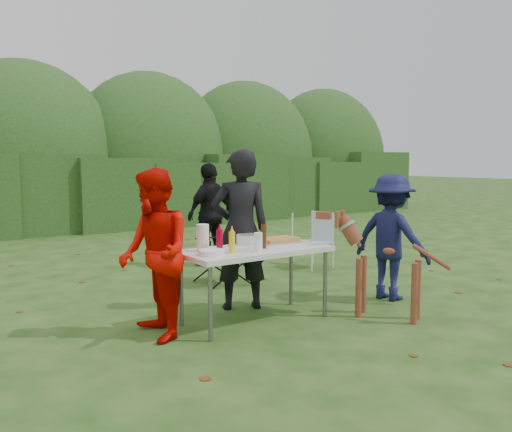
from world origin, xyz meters
TOP-DOWN VIEW (x-y plane):
  - ground at (0.00, 0.00)m, footprint 80.00×80.00m
  - hedge_row at (0.00, 8.00)m, footprint 22.00×1.40m
  - shrub_backdrop at (0.00, 9.60)m, footprint 20.00×2.60m
  - folding_table at (0.10, 0.05)m, footprint 1.50×0.70m
  - person_cook at (0.24, 0.53)m, footprint 0.74×0.62m
  - person_red_jacket at (-0.94, 0.14)m, footprint 0.68×0.82m
  - person_black_puffy at (1.20, 2.84)m, footprint 0.99×0.63m
  - child at (1.88, -0.13)m, footprint 0.72×1.03m
  - dog at (1.27, -0.64)m, footprint 0.94×1.18m
  - camping_chair at (0.69, 1.65)m, footprint 0.67×0.67m
  - lawn_chair at (2.35, 1.78)m, footprint 0.54×0.54m
  - food_tray at (0.49, 0.20)m, footprint 0.45×0.30m
  - focaccia_bread at (0.49, 0.20)m, footprint 0.40×0.26m
  - mustard_bottle at (-0.23, -0.04)m, footprint 0.06×0.06m
  - ketchup_bottle at (-0.32, 0.03)m, footprint 0.06×0.06m
  - beer_bottle at (0.16, -0.01)m, footprint 0.06×0.06m
  - paper_towel_roll at (-0.42, 0.19)m, footprint 0.12×0.12m
  - cup_stack at (0.02, -0.11)m, footprint 0.08×0.08m
  - pasta_bowl at (0.19, 0.30)m, footprint 0.26×0.26m
  - plate_stack at (-0.45, -0.04)m, footprint 0.24×0.24m

SIDE VIEW (x-z plane):
  - ground at x=0.00m, z-range 0.00..0.00m
  - lawn_chair at x=2.35m, z-range 0.00..0.83m
  - camping_chair at x=0.69m, z-range 0.00..0.92m
  - dog at x=1.27m, z-range 0.00..1.05m
  - folding_table at x=0.10m, z-range 0.32..1.06m
  - child at x=1.88m, z-range 0.00..1.45m
  - food_tray at x=0.49m, z-range 0.74..0.76m
  - plate_stack at x=-0.45m, z-range 0.74..0.79m
  - person_red_jacket at x=-0.94m, z-range 0.00..1.55m
  - focaccia_bread at x=0.49m, z-range 0.76..0.80m
  - person_black_puffy at x=1.20m, z-range 0.00..1.56m
  - pasta_bowl at x=0.19m, z-range 0.74..0.84m
  - cup_stack at x=0.02m, z-range 0.74..0.92m
  - mustard_bottle at x=-0.23m, z-range 0.74..0.94m
  - hedge_row at x=0.00m, z-range 0.00..1.70m
  - ketchup_bottle at x=-0.32m, z-range 0.74..0.96m
  - beer_bottle at x=0.16m, z-range 0.74..0.98m
  - person_cook at x=0.24m, z-range 0.00..1.73m
  - paper_towel_roll at x=-0.42m, z-range 0.74..1.00m
  - shrub_backdrop at x=0.00m, z-range 0.00..3.20m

